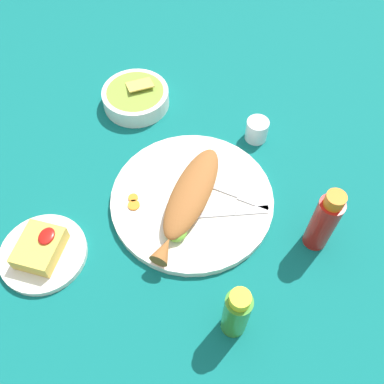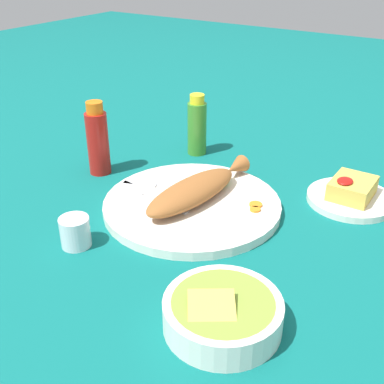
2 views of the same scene
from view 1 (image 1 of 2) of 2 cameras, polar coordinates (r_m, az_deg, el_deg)
name	(u,v)px [view 1 (image 1 of 2)]	position (r m, az deg, el deg)	size (l,w,h in m)	color
ground_plane	(192,202)	(0.93, 0.00, -1.29)	(4.00, 4.00, 0.00)	#0C605B
main_plate	(192,199)	(0.92, 0.00, -0.99)	(0.35, 0.35, 0.02)	white
fried_fish	(190,196)	(0.89, -0.31, -0.59)	(0.30, 0.11, 0.04)	#935628
fork_near	(234,194)	(0.92, 5.63, -0.30)	(0.04, 0.18, 0.00)	silver
fork_far	(231,213)	(0.89, 5.18, -2.86)	(0.08, 0.18, 0.00)	silver
carrot_slice_near	(133,198)	(0.92, -7.85, -0.77)	(0.02, 0.02, 0.00)	orange
carrot_slice_mid	(134,205)	(0.91, -7.76, -1.74)	(0.03, 0.03, 0.00)	orange
lime_wedge_main	(177,231)	(0.86, -2.02, -5.25)	(0.05, 0.04, 0.03)	#6BB233
hot_sauce_bottle_red	(324,221)	(0.85, 17.18, -3.77)	(0.05, 0.05, 0.17)	#B21914
hot_sauce_bottle_green	(236,313)	(0.75, 5.93, -15.75)	(0.05, 0.05, 0.15)	#3D8428
salt_cup	(257,131)	(1.03, 8.61, 8.05)	(0.05, 0.05, 0.05)	silver
side_plate_fries	(43,253)	(0.91, -19.20, -7.75)	(0.17, 0.17, 0.01)	white
fries_pile	(40,248)	(0.89, -19.61, -6.99)	(0.10, 0.08, 0.04)	gold
guacamole_bowl	(136,97)	(1.10, -7.50, 12.48)	(0.17, 0.17, 0.06)	white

